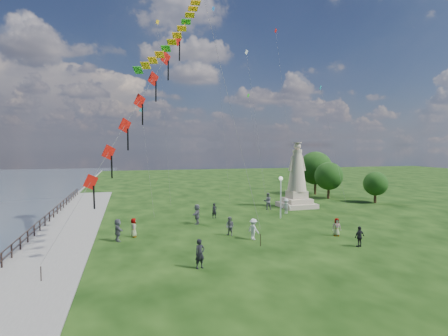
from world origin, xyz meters
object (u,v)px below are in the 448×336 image
object	(u,v)px
lamppost	(281,188)
person_0	(200,254)
person_3	(360,237)
person_4	(337,227)
person_10	(134,228)
person_5	(118,230)
person_2	(253,229)
person_1	(230,226)
person_6	(214,211)
statue	(297,183)
person_7	(268,201)
person_8	(286,206)
person_11	(197,214)

from	to	relation	value
lamppost	person_0	world-z (taller)	lamppost
lamppost	person_3	xyz separation A→B (m)	(1.38, -11.45, -2.32)
person_4	person_10	distance (m)	16.57
lamppost	person_3	distance (m)	11.76
person_0	person_5	distance (m)	9.35
person_2	person_3	size ratio (longest dim) A/B	1.09
person_5	person_0	bearing A→B (deg)	-159.84
person_1	person_6	bearing A→B (deg)	138.42
statue	person_2	bearing A→B (deg)	-130.23
person_1	person_7	world-z (taller)	person_7
person_7	person_10	size ratio (longest dim) A/B	1.27
person_8	lamppost	bearing A→B (deg)	-88.34
person_2	person_6	world-z (taller)	person_2
person_3	person_6	world-z (taller)	person_6
person_10	person_5	bearing A→B (deg)	130.79
person_1	person_11	xyz separation A→B (m)	(-1.81, 5.22, 0.15)
person_5	person_11	bearing A→B (deg)	-68.39
person_11	person_7	bearing A→B (deg)	141.60
person_0	person_4	world-z (taller)	person_0
person_7	person_6	bearing A→B (deg)	36.31
person_4	person_7	size ratio (longest dim) A/B	0.75
person_7	person_1	bearing A→B (deg)	66.07
person_1	person_11	world-z (taller)	person_11
person_3	person_11	bearing A→B (deg)	-60.41
person_0	person_5	world-z (taller)	person_0
person_8	person_2	bearing A→B (deg)	-88.93
person_11	person_2	bearing A→B (deg)	45.32
person_0	person_5	xyz separation A→B (m)	(-4.99, 7.91, -0.02)
person_8	person_11	xyz separation A→B (m)	(-10.36, -2.97, 0.13)
person_2	person_4	bearing A→B (deg)	-120.78
statue	person_7	distance (m)	4.45
person_0	person_6	size ratio (longest dim) A/B	1.17
statue	person_6	xyz separation A→B (m)	(-11.02, -4.08, -2.17)
person_0	lamppost	bearing A→B (deg)	29.67
lamppost	person_4	distance (m)	8.54
lamppost	person_4	size ratio (longest dim) A/B	2.93
person_6	person_7	size ratio (longest dim) A/B	0.79
person_6	person_11	distance (m)	3.23
person_8	person_0	bearing A→B (deg)	-91.76
lamppost	person_2	xyz separation A→B (m)	(-5.46, -7.53, -2.25)
lamppost	person_0	size ratio (longest dim) A/B	2.38
person_4	person_11	size ratio (longest dim) A/B	0.77
statue	person_0	world-z (taller)	statue
person_2	person_4	distance (m)	7.02
person_5	person_7	bearing A→B (deg)	-69.37
person_1	person_3	size ratio (longest dim) A/B	1.04
person_1	person_11	distance (m)	5.53
person_5	person_10	distance (m)	1.60
person_8	person_11	size ratio (longest dim) A/B	0.87
person_2	person_7	size ratio (longest dim) A/B	0.85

